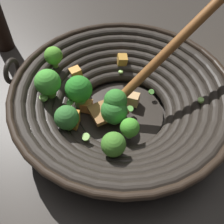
% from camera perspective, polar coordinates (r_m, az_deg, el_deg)
% --- Properties ---
extents(ground_plane, '(4.00, 4.00, 0.00)m').
position_cam_1_polar(ground_plane, '(0.56, 2.04, -0.80)').
color(ground_plane, '#332D28').
extents(wok, '(0.43, 0.47, 0.25)m').
position_cam_1_polar(wok, '(0.52, 1.95, 3.08)').
color(wok, black).
rests_on(wok, ground).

